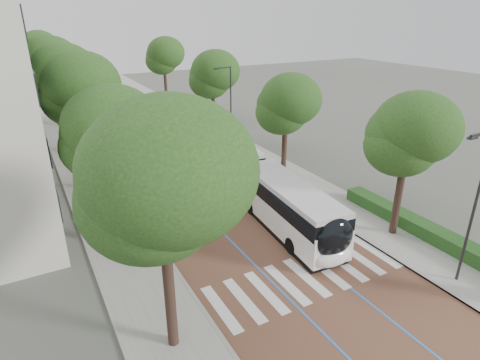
% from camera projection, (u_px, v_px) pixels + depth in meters
% --- Properties ---
extents(ground, '(160.00, 160.00, 0.00)m').
position_uv_depth(ground, '(315.00, 289.00, 20.14)').
color(ground, '#51544C').
rests_on(ground, ground).
extents(road, '(11.00, 140.00, 0.02)m').
position_uv_depth(road, '(121.00, 118.00, 52.40)').
color(road, brown).
rests_on(road, ground).
extents(sidewalk_left, '(4.00, 140.00, 0.12)m').
position_uv_depth(sidewalk_left, '(60.00, 125.00, 49.04)').
color(sidewalk_left, gray).
rests_on(sidewalk_left, ground).
extents(sidewalk_right, '(4.00, 140.00, 0.12)m').
position_uv_depth(sidewalk_right, '(175.00, 111.00, 55.72)').
color(sidewalk_right, gray).
rests_on(sidewalk_right, ground).
extents(kerb_left, '(0.20, 140.00, 0.14)m').
position_uv_depth(kerb_left, '(76.00, 123.00, 49.88)').
color(kerb_left, gray).
rests_on(kerb_left, ground).
extents(kerb_right, '(0.20, 140.00, 0.14)m').
position_uv_depth(kerb_right, '(162.00, 113.00, 54.87)').
color(kerb_right, gray).
rests_on(kerb_right, ground).
extents(zebra_crossing, '(10.55, 3.60, 0.01)m').
position_uv_depth(zebra_crossing, '(306.00, 277.00, 21.02)').
color(zebra_crossing, silver).
rests_on(zebra_crossing, ground).
extents(lane_line_left, '(0.12, 126.00, 0.01)m').
position_uv_depth(lane_line_left, '(109.00, 119.00, 51.68)').
color(lane_line_left, blue).
rests_on(lane_line_left, road).
extents(lane_line_right, '(0.12, 126.00, 0.01)m').
position_uv_depth(lane_line_right, '(133.00, 116.00, 53.10)').
color(lane_line_right, blue).
rests_on(lane_line_right, road).
extents(hedge, '(1.20, 14.00, 0.80)m').
position_uv_depth(hedge, '(436.00, 235.00, 23.99)').
color(hedge, '#173A14').
rests_on(hedge, sidewalk_right).
extents(streetlight_near, '(1.82, 0.20, 8.00)m').
position_uv_depth(streetlight_near, '(475.00, 198.00, 18.80)').
color(streetlight_near, '#292A2C').
rests_on(streetlight_near, sidewalk_right).
extents(streetlight_far, '(1.82, 0.20, 8.00)m').
position_uv_depth(streetlight_far, '(229.00, 101.00, 38.96)').
color(streetlight_far, '#292A2C').
rests_on(streetlight_far, sidewalk_right).
extents(lamp_post_left, '(0.14, 0.14, 8.00)m').
position_uv_depth(lamp_post_left, '(143.00, 182.00, 22.27)').
color(lamp_post_left, '#292A2C').
rests_on(lamp_post_left, sidewalk_left).
extents(trees_left, '(6.48, 60.77, 9.91)m').
position_uv_depth(trees_left, '(66.00, 84.00, 33.98)').
color(trees_left, black).
rests_on(trees_left, ground).
extents(trees_right, '(5.33, 47.06, 9.17)m').
position_uv_depth(trees_right, '(232.00, 83.00, 40.08)').
color(trees_right, black).
rests_on(trees_right, ground).
extents(lead_bus, '(4.04, 18.54, 3.20)m').
position_uv_depth(lead_bus, '(261.00, 186.00, 28.07)').
color(lead_bus, black).
rests_on(lead_bus, ground).
extents(bus_queued_0, '(2.59, 12.41, 3.20)m').
position_uv_depth(bus_queued_0, '(169.00, 131.00, 40.79)').
color(bus_queued_0, white).
rests_on(bus_queued_0, ground).
extents(bus_queued_1, '(3.33, 12.54, 3.20)m').
position_uv_depth(bus_queued_1, '(135.00, 106.00, 51.59)').
color(bus_queued_1, white).
rests_on(bus_queued_1, ground).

